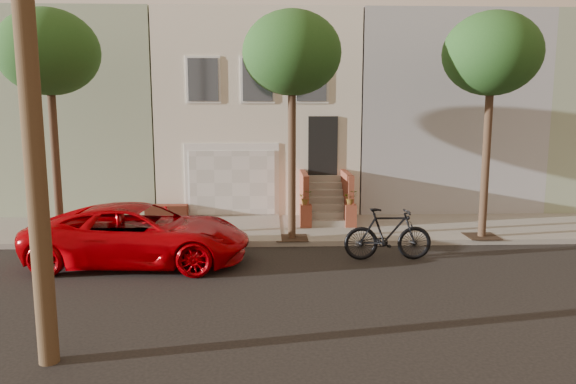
{
  "coord_description": "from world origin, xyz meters",
  "views": [
    {
      "loc": [
        0.35,
        -10.95,
        3.82
      ],
      "look_at": [
        0.86,
        3.0,
        1.62
      ],
      "focal_mm": 33.33,
      "sensor_mm": 36.0,
      "label": 1
    }
  ],
  "objects": [
    {
      "name": "ground",
      "position": [
        0.0,
        0.0,
        0.0
      ],
      "size": [
        90.0,
        90.0,
        0.0
      ],
      "primitive_type": "plane",
      "color": "black",
      "rests_on": "ground"
    },
    {
      "name": "sidewalk",
      "position": [
        0.0,
        5.35,
        0.07
      ],
      "size": [
        40.0,
        3.7,
        0.15
      ],
      "primitive_type": "cube",
      "color": "gray",
      "rests_on": "ground"
    },
    {
      "name": "house_row",
      "position": [
        0.0,
        11.19,
        3.64
      ],
      "size": [
        33.1,
        11.7,
        7.0
      ],
      "color": "silver",
      "rests_on": "sidewalk"
    },
    {
      "name": "tree_left",
      "position": [
        -5.5,
        3.9,
        5.26
      ],
      "size": [
        2.7,
        2.57,
        6.3
      ],
      "color": "#2D2116",
      "rests_on": "sidewalk"
    },
    {
      "name": "tree_mid",
      "position": [
        1.0,
        3.9,
        5.26
      ],
      "size": [
        2.7,
        2.57,
        6.3
      ],
      "color": "#2D2116",
      "rests_on": "sidewalk"
    },
    {
      "name": "tree_right",
      "position": [
        6.5,
        3.9,
        5.26
      ],
      "size": [
        2.7,
        2.57,
        6.3
      ],
      "color": "#2D2116",
      "rests_on": "sidewalk"
    },
    {
      "name": "pickup_truck",
      "position": [
        -2.82,
        2.03,
        0.74
      ],
      "size": [
        5.45,
        2.7,
        1.49
      ],
      "primitive_type": "imported",
      "rotation": [
        0.0,
        0.0,
        1.53
      ],
      "color": "#B20006",
      "rests_on": "ground"
    },
    {
      "name": "motorcycle",
      "position": [
        3.36,
        2.13,
        0.67
      ],
      "size": [
        2.22,
        0.63,
        1.34
      ],
      "primitive_type": "imported",
      "rotation": [
        0.0,
        0.0,
        1.57
      ],
      "color": "black",
      "rests_on": "ground"
    }
  ]
}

